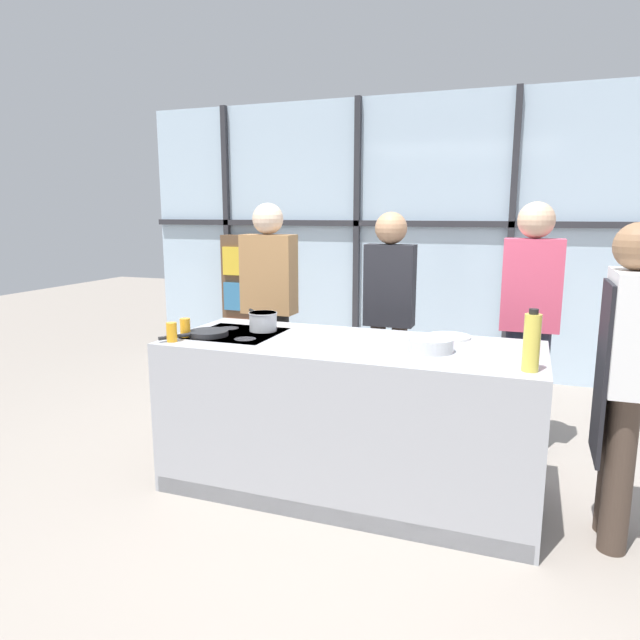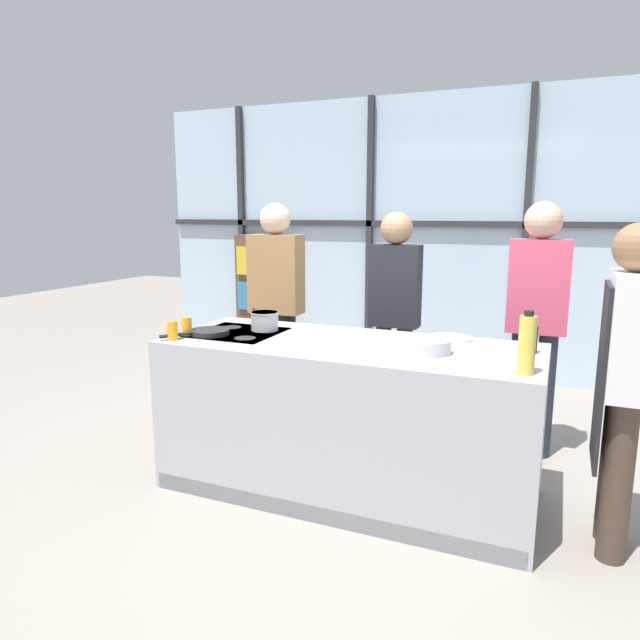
{
  "view_description": "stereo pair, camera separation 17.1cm",
  "coord_description": "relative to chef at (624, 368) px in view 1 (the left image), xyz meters",
  "views": [
    {
      "loc": [
        0.95,
        -3.09,
        1.66
      ],
      "look_at": [
        -0.22,
        0.1,
        1.01
      ],
      "focal_mm": 32.0,
      "sensor_mm": 36.0,
      "label": 1
    },
    {
      "loc": [
        1.11,
        -3.02,
        1.66
      ],
      "look_at": [
        -0.22,
        0.1,
        1.01
      ],
      "focal_mm": 32.0,
      "sensor_mm": 36.0,
      "label": 2
    }
  ],
  "objects": [
    {
      "name": "ground_plane",
      "position": [
        -1.41,
        0.08,
        -0.91
      ],
      "size": [
        18.0,
        18.0,
        0.0
      ],
      "primitive_type": "plane",
      "color": "gray"
    },
    {
      "name": "back_window_wall",
      "position": [
        -1.41,
        2.82,
        0.49
      ],
      "size": [
        6.4,
        0.1,
        2.8
      ],
      "color": "silver",
      "rests_on": "ground_plane"
    },
    {
      "name": "bookshelf",
      "position": [
        -3.44,
        2.64,
        -0.21
      ],
      "size": [
        0.5,
        0.19,
        1.41
      ],
      "color": "brown",
      "rests_on": "ground_plane"
    },
    {
      "name": "demo_island",
      "position": [
        -1.42,
        0.07,
        -0.46
      ],
      "size": [
        2.17,
        0.88,
        0.91
      ],
      "color": "#A8AAB2",
      "rests_on": "ground_plane"
    },
    {
      "name": "chef",
      "position": [
        0.0,
        0.0,
        0.0
      ],
      "size": [
        0.23,
        0.42,
        1.61
      ],
      "rotation": [
        0.0,
        0.0,
        1.57
      ],
      "color": "#47382D",
      "rests_on": "ground_plane"
    },
    {
      "name": "spectator_far_left",
      "position": [
        -2.39,
        1.05,
        0.08
      ],
      "size": [
        0.42,
        0.24,
        1.72
      ],
      "rotation": [
        0.0,
        0.0,
        3.14
      ],
      "color": "black",
      "rests_on": "ground_plane"
    },
    {
      "name": "spectator_center_left",
      "position": [
        -1.41,
        1.05,
        0.06
      ],
      "size": [
        0.36,
        0.23,
        1.66
      ],
      "rotation": [
        0.0,
        0.0,
        3.14
      ],
      "color": "#47382D",
      "rests_on": "ground_plane"
    },
    {
      "name": "spectator_center_right",
      "position": [
        -0.44,
        1.05,
        0.1
      ],
      "size": [
        0.38,
        0.24,
        1.72
      ],
      "rotation": [
        0.0,
        0.0,
        3.14
      ],
      "color": "#232838",
      "rests_on": "ground_plane"
    },
    {
      "name": "frying_pan",
      "position": [
        -2.29,
        -0.06,
        0.02
      ],
      "size": [
        0.3,
        0.39,
        0.03
      ],
      "color": "#232326",
      "rests_on": "demo_island"
    },
    {
      "name": "saucepan",
      "position": [
        -2.03,
        0.2,
        0.06
      ],
      "size": [
        0.27,
        0.27,
        0.12
      ],
      "color": "silver",
      "rests_on": "demo_island"
    },
    {
      "name": "white_plate",
      "position": [
        -0.89,
        0.4,
        0.0
      ],
      "size": [
        0.27,
        0.27,
        0.01
      ],
      "primitive_type": "cylinder",
      "color": "white",
      "rests_on": "demo_island"
    },
    {
      "name": "mixing_bowl",
      "position": [
        -0.94,
        0.02,
        0.04
      ],
      "size": [
        0.24,
        0.24,
        0.07
      ],
      "color": "silver",
      "rests_on": "demo_island"
    },
    {
      "name": "oil_bottle",
      "position": [
        -0.43,
        -0.21,
        0.14
      ],
      "size": [
        0.08,
        0.08,
        0.3
      ],
      "color": "#E0CC4C",
      "rests_on": "demo_island"
    },
    {
      "name": "pepper_grinder",
      "position": [
        -0.42,
        0.23,
        0.08
      ],
      "size": [
        0.05,
        0.05,
        0.18
      ],
      "color": "#332319",
      "rests_on": "demo_island"
    },
    {
      "name": "juice_glass_near",
      "position": [
        -2.4,
        -0.26,
        0.05
      ],
      "size": [
        0.06,
        0.06,
        0.11
      ],
      "primitive_type": "cylinder",
      "color": "orange",
      "rests_on": "demo_island"
    },
    {
      "name": "juice_glass_far",
      "position": [
        -2.4,
        -0.12,
        0.05
      ],
      "size": [
        0.06,
        0.06,
        0.11
      ],
      "primitive_type": "cylinder",
      "color": "orange",
      "rests_on": "demo_island"
    }
  ]
}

